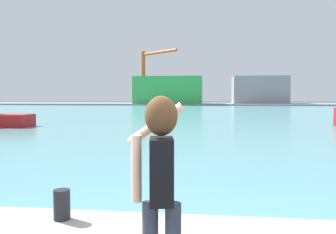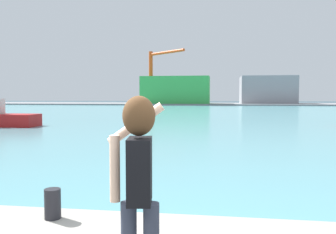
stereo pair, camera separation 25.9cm
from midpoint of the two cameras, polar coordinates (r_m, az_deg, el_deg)
ground_plane at (r=53.12m, az=6.23°, el=0.91°), size 220.00×220.00×0.00m
harbor_water at (r=55.12m, az=6.26°, el=1.01°), size 140.00×100.00×0.02m
far_shore_dock at (r=95.09m, az=6.62°, el=2.11°), size 140.00×20.00×0.37m
person_photographer at (r=3.06m, az=-3.72°, el=-9.28°), size 0.53×0.55×1.74m
harbor_bollard at (r=5.34m, az=-18.20°, el=-13.34°), size 0.23×0.23×0.43m
warehouse_left at (r=92.22m, az=-0.01°, el=4.38°), size 17.48×8.82×6.99m
warehouse_right at (r=97.24m, az=14.46°, el=4.26°), size 13.86×11.67×7.11m
port_crane at (r=90.53m, az=-3.33°, el=7.62°), size 10.20×8.99×13.46m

